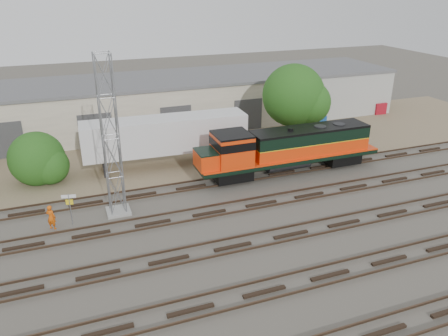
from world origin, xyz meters
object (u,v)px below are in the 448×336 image
object	(u,v)px
signal_tower	(111,141)
worker	(51,217)
locomotive	(286,148)
semi_trailer	(170,135)

from	to	relation	value
signal_tower	worker	xyz separation A→B (m)	(-4.36, -0.72, -4.51)
locomotive	semi_trailer	distance (m)	10.09
locomotive	signal_tower	xyz separation A→B (m)	(-14.24, -2.05, 3.14)
worker	semi_trailer	size ratio (longest dim) A/B	0.12
worker	locomotive	bearing A→B (deg)	-138.23
locomotive	signal_tower	size ratio (longest dim) A/B	1.45
locomotive	signal_tower	bearing A→B (deg)	-171.81
signal_tower	semi_trailer	xyz separation A→B (m)	(5.61, 7.26, -2.64)
signal_tower	locomotive	bearing A→B (deg)	8.19
worker	semi_trailer	xyz separation A→B (m)	(9.97, 7.97, 1.87)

